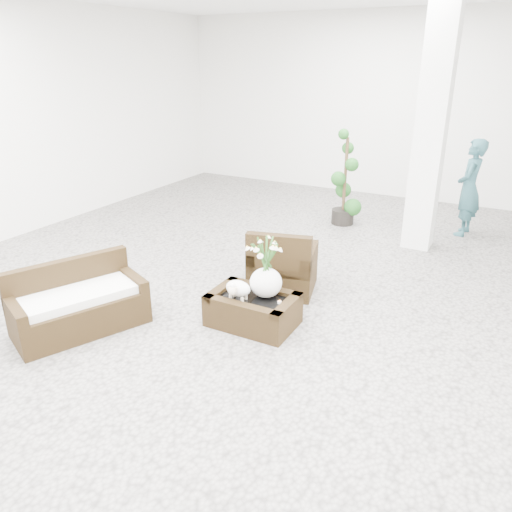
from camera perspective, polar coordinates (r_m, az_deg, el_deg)
The scene contains 10 objects.
ground at distance 5.84m, azimuth 0.47°, elevation -5.33°, with size 11.00×11.00×0.00m, color gray.
column at distance 7.55m, azimuth 19.41°, elevation 13.70°, with size 0.40×0.40×3.50m, color white.
coffee_table at distance 5.32m, azimuth -0.35°, elevation -6.29°, with size 0.90×0.60×0.31m, color #34230F.
sheep_figurine at distance 5.18m, azimuth -2.05°, elevation -3.90°, with size 0.28×0.23×0.21m, color white.
planter_narcissus at distance 5.12m, azimuth 1.16°, elevation -0.58°, with size 0.44×0.44×0.80m, color white, non-canonical shape.
tealight at distance 5.14m, azimuth 2.70°, elevation -5.26°, with size 0.04×0.04×0.03m, color white.
armchair at distance 6.02m, azimuth 3.13°, elevation -0.27°, with size 0.76×0.73×0.81m, color #34230F.
loveseat at distance 5.46m, azimuth -19.65°, elevation -4.63°, with size 1.31×0.63×0.70m, color #34230F.
topiary at distance 8.49m, azimuth 10.14°, elevation 8.69°, with size 0.42×0.42×1.56m, color #184616, non-canonical shape.
shopper at distance 8.52m, azimuth 23.17°, elevation 7.17°, with size 0.55×0.36×1.52m, color #29535B.
Camera 1 is at (2.43, -4.59, 2.67)m, focal length 35.02 mm.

